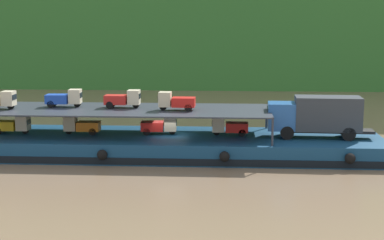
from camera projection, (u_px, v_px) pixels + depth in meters
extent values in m
plane|color=#7F664C|center=(169.00, 154.00, 45.14)|extent=(400.00, 400.00, 0.00)
cube|color=navy|center=(169.00, 145.00, 45.01)|extent=(32.16, 7.85, 1.50)
cube|color=black|center=(163.00, 162.00, 41.20)|extent=(31.52, 0.06, 0.50)
sphere|color=black|center=(102.00, 155.00, 41.19)|extent=(0.73, 0.73, 0.73)
sphere|color=black|center=(225.00, 157.00, 40.64)|extent=(0.73, 0.73, 0.73)
sphere|color=black|center=(350.00, 158.00, 40.10)|extent=(0.73, 0.73, 0.73)
cube|color=#285BA3|center=(281.00, 116.00, 43.97)|extent=(2.08, 2.26, 2.00)
cube|color=#192833|center=(268.00, 111.00, 44.02)|extent=(0.13, 1.84, 0.60)
cube|color=#33383D|center=(328.00, 113.00, 43.59)|extent=(4.89, 2.49, 2.50)
cube|color=black|center=(327.00, 131.00, 43.80)|extent=(6.85, 1.65, 0.20)
cylinder|color=black|center=(286.00, 128.00, 45.11)|extent=(1.01, 0.32, 1.00)
cylinder|color=black|center=(287.00, 133.00, 43.12)|extent=(1.01, 0.32, 1.00)
cylinder|color=black|center=(345.00, 129.00, 44.65)|extent=(1.01, 0.32, 1.00)
cylinder|color=black|center=(349.00, 134.00, 42.67)|extent=(1.01, 0.32, 1.00)
cylinder|color=#2D333D|center=(266.00, 116.00, 47.63)|extent=(0.16, 0.16, 2.00)
cylinder|color=#2D333D|center=(272.00, 132.00, 40.85)|extent=(0.16, 0.16, 2.00)
cube|color=#2D333D|center=(119.00, 110.00, 44.81)|extent=(22.96, 7.05, 0.10)
cube|color=gold|center=(6.00, 125.00, 45.53)|extent=(1.71, 1.22, 0.70)
cube|color=beige|center=(23.00, 123.00, 45.40)|extent=(0.91, 1.01, 1.10)
cube|color=#19232D|center=(29.00, 122.00, 45.34)|extent=(0.05, 0.85, 0.38)
cylinder|color=black|center=(25.00, 130.00, 45.48)|extent=(0.56, 0.15, 0.56)
cylinder|color=black|center=(4.00, 129.00, 46.14)|extent=(0.56, 0.15, 0.56)
cube|color=orange|center=(89.00, 126.00, 45.21)|extent=(1.72, 1.23, 0.70)
cube|color=#C6B793|center=(71.00, 123.00, 45.24)|extent=(0.92, 1.02, 1.10)
cube|color=#19232D|center=(64.00, 122.00, 45.24)|extent=(0.06, 0.85, 0.38)
cylinder|color=black|center=(69.00, 130.00, 45.34)|extent=(0.56, 0.15, 0.56)
cylinder|color=black|center=(95.00, 129.00, 45.78)|extent=(0.56, 0.15, 0.56)
cylinder|color=black|center=(92.00, 132.00, 44.73)|extent=(0.56, 0.15, 0.56)
cube|color=red|center=(152.00, 126.00, 45.21)|extent=(1.76, 1.29, 0.70)
cube|color=beige|center=(170.00, 124.00, 45.16)|extent=(0.95, 1.05, 1.10)
cube|color=#19232D|center=(176.00, 122.00, 45.14)|extent=(0.09, 0.85, 0.38)
cylinder|color=black|center=(172.00, 131.00, 45.25)|extent=(0.57, 0.17, 0.56)
cylinder|color=black|center=(147.00, 132.00, 44.75)|extent=(0.57, 0.17, 0.56)
cylinder|color=black|center=(148.00, 129.00, 45.79)|extent=(0.57, 0.17, 0.56)
cube|color=red|center=(237.00, 127.00, 44.76)|extent=(1.71, 1.21, 0.70)
cube|color=beige|center=(218.00, 124.00, 44.81)|extent=(0.90, 1.00, 1.10)
cube|color=#19232D|center=(212.00, 123.00, 44.82)|extent=(0.04, 0.85, 0.38)
cylinder|color=black|center=(216.00, 131.00, 44.91)|extent=(0.56, 0.14, 0.56)
cylinder|color=black|center=(242.00, 130.00, 45.31)|extent=(0.56, 0.14, 0.56)
cylinder|color=black|center=(242.00, 133.00, 44.27)|extent=(0.56, 0.14, 0.56)
cube|color=beige|center=(8.00, 98.00, 44.54)|extent=(0.91, 1.01, 1.10)
cube|color=#19232D|center=(14.00, 97.00, 44.49)|extent=(0.05, 0.85, 0.38)
cylinder|color=black|center=(11.00, 106.00, 44.62)|extent=(0.56, 0.14, 0.56)
cube|color=#1E47B7|center=(57.00, 99.00, 45.76)|extent=(1.76, 1.29, 0.70)
cube|color=beige|center=(75.00, 96.00, 45.71)|extent=(0.95, 1.05, 1.10)
cube|color=#19232D|center=(81.00, 95.00, 45.69)|extent=(0.08, 0.85, 0.38)
cylinder|color=black|center=(77.00, 103.00, 45.80)|extent=(0.57, 0.17, 0.56)
cylinder|color=black|center=(51.00, 104.00, 45.30)|extent=(0.57, 0.17, 0.56)
cylinder|color=black|center=(54.00, 102.00, 46.34)|extent=(0.57, 0.17, 0.56)
cube|color=red|center=(116.00, 100.00, 45.34)|extent=(1.70, 1.20, 0.70)
cube|color=beige|center=(134.00, 97.00, 45.22)|extent=(0.90, 1.00, 1.10)
cube|color=#19232D|center=(140.00, 96.00, 45.17)|extent=(0.04, 0.85, 0.38)
cylinder|color=black|center=(136.00, 104.00, 45.30)|extent=(0.56, 0.14, 0.56)
cylinder|color=black|center=(110.00, 105.00, 44.90)|extent=(0.56, 0.14, 0.56)
cylinder|color=black|center=(112.00, 103.00, 45.94)|extent=(0.56, 0.14, 0.56)
cube|color=red|center=(184.00, 102.00, 43.92)|extent=(1.73, 1.24, 0.70)
cube|color=beige|center=(165.00, 99.00, 44.01)|extent=(0.93, 1.02, 1.10)
cube|color=#19232D|center=(159.00, 98.00, 44.03)|extent=(0.06, 0.85, 0.38)
cylinder|color=black|center=(163.00, 106.00, 44.12)|extent=(0.56, 0.15, 0.56)
cylinder|color=black|center=(190.00, 106.00, 44.46)|extent=(0.56, 0.15, 0.56)
cylinder|color=black|center=(188.00, 108.00, 43.42)|extent=(0.56, 0.15, 0.56)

